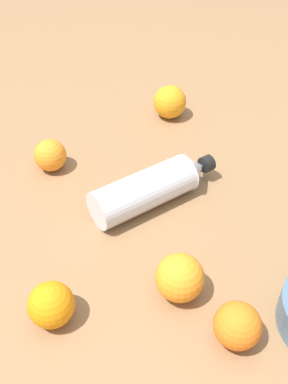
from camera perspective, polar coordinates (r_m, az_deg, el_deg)
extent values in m
plane|color=olive|center=(0.76, -3.31, -2.56)|extent=(2.40, 2.40, 0.00)
cylinder|color=silver|center=(0.74, 0.00, 0.00)|extent=(0.11, 0.20, 0.07)
cone|color=silver|center=(0.80, 6.68, 2.99)|extent=(0.08, 0.05, 0.07)
cylinder|color=black|center=(0.81, 8.22, 3.68)|extent=(0.03, 0.03, 0.03)
sphere|color=orange|center=(0.62, 4.69, -11.12)|extent=(0.07, 0.07, 0.07)
sphere|color=orange|center=(0.61, -12.08, -14.25)|extent=(0.06, 0.06, 0.06)
sphere|color=orange|center=(0.85, -12.19, 4.73)|extent=(0.06, 0.06, 0.06)
sphere|color=orange|center=(0.59, 12.14, -16.73)|extent=(0.06, 0.06, 0.06)
sphere|color=orange|center=(0.99, 3.41, 11.70)|extent=(0.07, 0.07, 0.07)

